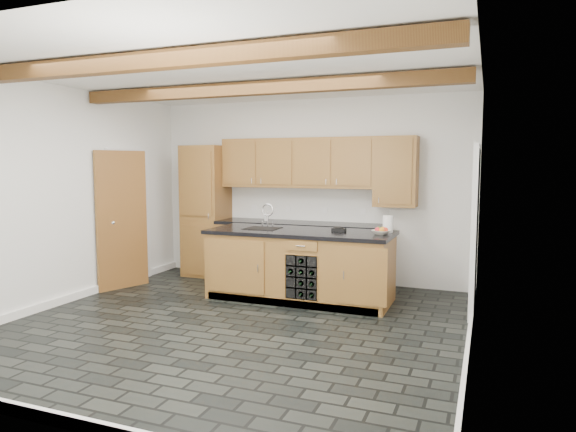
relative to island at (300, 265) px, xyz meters
name	(u,v)px	position (x,y,z in m)	size (l,w,h in m)	color
ground	(236,324)	(-0.31, -1.28, -0.46)	(5.00, 5.00, 0.00)	black
room_shell	(248,187)	(-0.39, -0.75, 1.06)	(5.01, 5.00, 5.00)	white
back_cabinetry	(280,218)	(-0.68, 0.95, 0.52)	(3.65, 0.62, 2.20)	olive
island	(300,265)	(0.00, 0.00, 0.00)	(2.48, 0.96, 0.93)	olive
faucet	(263,226)	(-0.56, 0.05, 0.50)	(0.45, 0.40, 0.34)	black
kitchen_scale	(339,229)	(0.50, 0.12, 0.49)	(0.18, 0.12, 0.05)	black
fruit_bowl	(381,232)	(1.07, 0.02, 0.49)	(0.22, 0.22, 0.05)	silver
fruit_cluster	(381,230)	(1.07, 0.02, 0.52)	(0.16, 0.17, 0.07)	red
paper_towel	(388,224)	(1.11, 0.24, 0.57)	(0.13, 0.13, 0.22)	white
mug	(266,218)	(-0.89, 0.90, 0.51)	(0.09, 0.09, 0.08)	white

